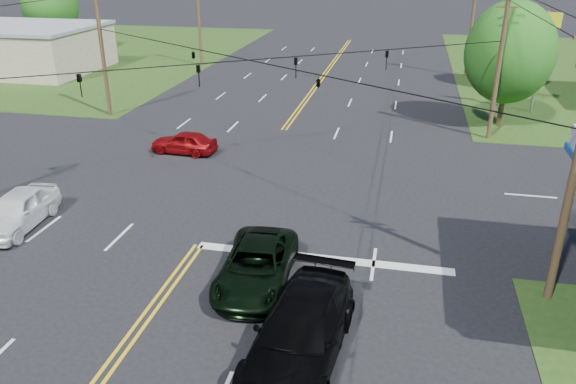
% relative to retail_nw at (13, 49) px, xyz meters
% --- Properties ---
extents(ground, '(280.00, 280.00, 0.00)m').
position_rel_retail_nw_xyz_m(ground, '(30.00, -22.00, -2.00)').
color(ground, black).
rests_on(ground, ground).
extents(grass_nw, '(46.00, 48.00, 0.03)m').
position_rel_retail_nw_xyz_m(grass_nw, '(-5.00, 10.00, -2.00)').
color(grass_nw, '#214115').
rests_on(grass_nw, ground).
extents(stop_bar, '(10.00, 0.50, 0.02)m').
position_rel_retail_nw_xyz_m(stop_bar, '(35.00, -30.00, -2.00)').
color(stop_bar, silver).
rests_on(stop_bar, ground).
extents(retail_nw, '(16.00, 11.00, 4.00)m').
position_rel_retail_nw_xyz_m(retail_nw, '(0.00, 0.00, 0.00)').
color(retail_nw, tan).
rests_on(retail_nw, ground).
extents(pole_se, '(1.60, 0.28, 9.50)m').
position_rel_retail_nw_xyz_m(pole_se, '(43.00, -31.00, 2.92)').
color(pole_se, '#402F1B').
rests_on(pole_se, ground).
extents(pole_nw, '(1.60, 0.28, 9.50)m').
position_rel_retail_nw_xyz_m(pole_nw, '(17.00, -13.00, 2.92)').
color(pole_nw, '#402F1B').
rests_on(pole_nw, ground).
extents(pole_ne, '(1.60, 0.28, 9.50)m').
position_rel_retail_nw_xyz_m(pole_ne, '(43.00, -13.00, 2.92)').
color(pole_ne, '#402F1B').
rests_on(pole_ne, ground).
extents(pole_left_far, '(1.60, 0.28, 10.00)m').
position_rel_retail_nw_xyz_m(pole_left_far, '(17.00, 6.00, 3.17)').
color(pole_left_far, '#402F1B').
rests_on(pole_left_far, ground).
extents(pole_right_far, '(1.60, 0.28, 10.00)m').
position_rel_retail_nw_xyz_m(pole_right_far, '(43.00, 6.00, 3.17)').
color(pole_right_far, '#402F1B').
rests_on(pole_right_far, ground).
extents(span_wire_signals, '(26.00, 18.00, 1.13)m').
position_rel_retail_nw_xyz_m(span_wire_signals, '(30.00, -22.00, 4.00)').
color(span_wire_signals, black).
rests_on(span_wire_signals, ground).
extents(power_lines, '(26.04, 100.00, 0.64)m').
position_rel_retail_nw_xyz_m(power_lines, '(30.00, -24.00, 6.60)').
color(power_lines, black).
rests_on(power_lines, ground).
extents(tree_right_a, '(5.70, 5.70, 8.18)m').
position_rel_retail_nw_xyz_m(tree_right_a, '(44.00, -10.00, 2.87)').
color(tree_right_a, '#402F1B').
rests_on(tree_right_a, ground).
extents(tree_right_b, '(4.94, 4.94, 7.09)m').
position_rel_retail_nw_xyz_m(tree_right_b, '(46.50, 2.00, 2.22)').
color(tree_right_b, '#402F1B').
rests_on(tree_right_b, ground).
extents(tree_far_l, '(6.08, 6.08, 8.72)m').
position_rel_retail_nw_xyz_m(tree_far_l, '(-2.00, 10.00, 3.19)').
color(tree_far_l, '#402F1B').
rests_on(tree_far_l, ground).
extents(pickup_dkgreen, '(2.70, 5.36, 1.45)m').
position_rel_retail_nw_xyz_m(pickup_dkgreen, '(33.00, -32.20, -1.27)').
color(pickup_dkgreen, black).
rests_on(pickup_dkgreen, ground).
extents(suv_black, '(2.95, 6.20, 1.74)m').
position_rel_retail_nw_xyz_m(suv_black, '(35.25, -35.68, -1.13)').
color(suv_black, black).
rests_on(suv_black, ground).
extents(pickup_white, '(2.20, 4.75, 1.57)m').
position_rel_retail_nw_xyz_m(pickup_white, '(21.88, -30.00, -1.21)').
color(pickup_white, white).
rests_on(pickup_white, ground).
extents(sedan_red, '(3.93, 1.78, 1.31)m').
position_rel_retail_nw_xyz_m(sedan_red, '(25.27, -19.58, -1.35)').
color(sedan_red, maroon).
rests_on(sedan_red, ground).
extents(polesign_ne, '(1.96, 0.69, 7.12)m').
position_rel_retail_nw_xyz_m(polesign_ne, '(46.72, -5.93, 3.41)').
color(polesign_ne, '#A5A5AA').
rests_on(polesign_ne, ground).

